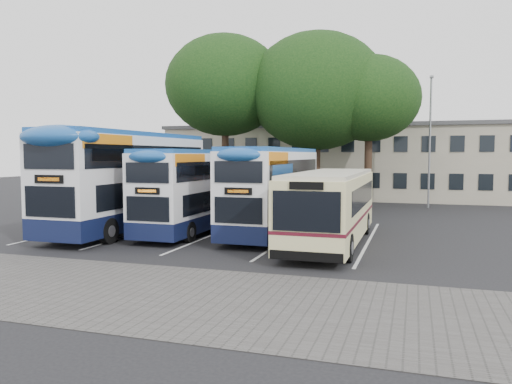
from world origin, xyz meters
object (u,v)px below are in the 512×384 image
Objects in this scene: tree_mid at (317,91)px; bus_dd_right at (273,186)px; lamp_post at (430,135)px; bus_dd_mid at (198,186)px; tree_right at (369,99)px; bus_dd_left at (131,176)px; bus_single at (332,203)px; tree_left at (225,86)px.

bus_dd_right is at bearing -89.09° from tree_mid.
lamp_post is 18.40m from bus_dd_mid.
bus_dd_left is at bearing -128.99° from tree_right.
bus_dd_right is at bearing 148.23° from bus_single.
tree_left is at bearing -177.30° from tree_right.
tree_mid is 1.25× the size of bus_dd_right.
bus_dd_left is 1.14× the size of bus_single.
lamp_post is at bearing 75.28° from bus_single.
lamp_post is 0.90× the size of bus_single.
tree_right is at bearing -148.29° from lamp_post.
bus_dd_left reaches higher than bus_dd_mid.
bus_dd_mid is 0.94× the size of bus_single.
bus_single is (9.81, -13.07, -6.91)m from tree_left.
bus_dd_right is (6.95, 1.05, -0.42)m from bus_dd_left.
bus_dd_mid is 3.70m from bus_dd_right.
bus_dd_mid is at bearing -105.89° from tree_mid.
bus_dd_mid is (-3.49, -12.25, -5.87)m from tree_mid.
tree_left is 1.22× the size of bus_single.
tree_right is 0.90× the size of bus_dd_left.
bus_single is at bearing -4.84° from bus_dd_left.
lamp_post reaches higher than bus_dd_mid.
tree_left reaches higher than bus_dd_right.
tree_right is at bearing 2.70° from tree_left.
tree_mid is at bearing 62.29° from bus_dd_left.
bus_single is at bearing -104.72° from lamp_post.
tree_mid is (6.55, 0.65, -0.57)m from tree_left.
bus_dd_mid is at bearing -75.20° from tree_left.
bus_dd_left is at bearing -171.39° from bus_dd_right.
lamp_post is 0.75× the size of tree_mid.
tree_mid is at bearing -163.15° from lamp_post.
bus_dd_right is at bearing -117.30° from lamp_post.
lamp_post is 20.91m from bus_dd_left.
tree_right is 1.07× the size of bus_dd_right.
bus_dd_mid is at bearing -173.41° from bus_dd_right.
bus_dd_left is (-14.21, -15.13, -2.46)m from lamp_post.
tree_left reaches higher than bus_dd_mid.
tree_left is 13.61m from bus_dd_left.
tree_left is 1.27× the size of bus_dd_right.
lamp_post is 0.74× the size of tree_left.
bus_dd_right is at bearing 8.61° from bus_dd_left.
bus_dd_left is at bearing -117.71° from tree_mid.
lamp_post is 0.88× the size of tree_right.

